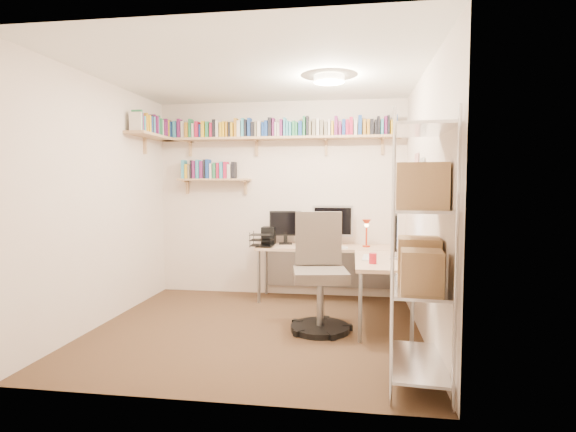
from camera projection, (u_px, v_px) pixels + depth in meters
The scene contains 6 objects.
ground at pixel (256, 329), 4.45m from camera, with size 3.20×3.20×0.00m, color #3E2D1A.
room_shell at pixel (255, 173), 4.34m from camera, with size 3.24×3.04×2.52m.
wall_shelves at pixel (244, 138), 5.65m from camera, with size 3.12×1.09×0.80m.
corner_desk at pixel (331, 250), 5.28m from camera, with size 1.81×1.76×1.17m.
office_chair at pixel (320, 280), 4.44m from camera, with size 0.61×0.61×1.16m.
wire_rack at pixel (420, 238), 3.20m from camera, with size 0.48×0.86×1.92m.
Camera 1 is at (0.94, -4.27, 1.43)m, focal length 28.00 mm.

